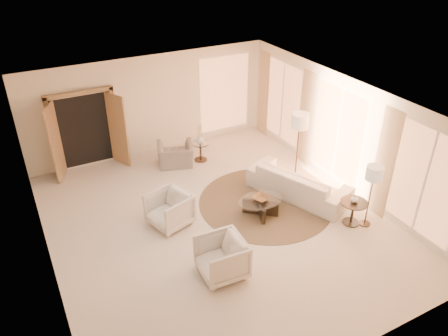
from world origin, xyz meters
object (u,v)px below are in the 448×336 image
armchair_left (169,208)px  floor_lamp_near (300,124)px  armchair_right (222,256)px  side_table (200,150)px  bowl (261,198)px  accent_chair (175,151)px  end_table (353,209)px  side_vase (200,139)px  floor_lamp_far (374,176)px  end_vase (355,199)px  coffee_table (261,205)px  sofa (299,183)px

armchair_left → floor_lamp_near: (3.66, 0.35, 1.11)m
armchair_right → side_table: armchair_right is taller
floor_lamp_near → bowl: 2.23m
accent_chair → end_table: size_ratio=1.60×
armchair_left → side_vase: size_ratio=3.67×
floor_lamp_far → side_vase: 4.85m
bowl → end_vase: bearing=-37.1°
coffee_table → floor_lamp_far: 2.55m
side_vase → sofa: bearing=-63.7°
armchair_left → coffee_table: bearing=55.7°
coffee_table → side_table: 2.99m
floor_lamp_far → armchair_left: bearing=152.0°
bowl → side_vase: bearing=92.1°
floor_lamp_near → bowl: size_ratio=4.98×
bowl → side_vase: 2.99m
accent_chair → side_table: accent_chair is taller
armchair_left → end_table: armchair_left is taller
end_table → floor_lamp_far: (0.24, -0.18, 0.87)m
coffee_table → floor_lamp_near: (1.69, 0.98, 1.28)m
armchair_left → floor_lamp_far: 4.43m
armchair_right → side_vase: (1.57, 4.27, 0.22)m
sofa → side_vase: side_vase is taller
accent_chair → side_vase: accent_chair is taller
end_table → bowl: end_table is taller
coffee_table → end_table: end_table is taller
armchair_right → floor_lamp_near: floor_lamp_near is taller
coffee_table → side_table: size_ratio=2.49×
side_vase → armchair_left: bearing=-128.3°
floor_lamp_far → side_vase: (-1.98, 4.39, -0.61)m
sofa → floor_lamp_far: 1.98m
armchair_right → armchair_left: bearing=-168.4°
side_table → floor_lamp_near: floor_lamp_near is taller
sofa → floor_lamp_near: bearing=-53.7°
armchair_left → sofa: bearing=66.7°
bowl → side_vase: side_vase is taller
side_table → floor_lamp_far: 4.90m
armchair_left → bowl: (1.97, -0.64, 0.02)m
armchair_right → accent_chair: bearing=172.1°
coffee_table → end_vase: 2.08m
armchair_right → accent_chair: size_ratio=0.91×
coffee_table → bowl: size_ratio=3.70×
end_table → end_vase: bearing=180.0°
end_table → floor_lamp_far: size_ratio=0.40×
sofa → armchair_right: bearing=95.7°
end_table → armchair_right: bearing=-178.9°
side_table → coffee_table: bearing=-87.9°
armchair_right → bowl: size_ratio=2.39×
end_table → floor_lamp_far: 0.92m
floor_lamp_far → sofa: bearing=111.0°
side_table → floor_lamp_near: bearing=-48.0°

